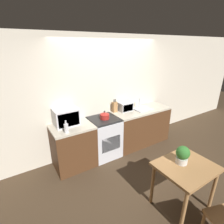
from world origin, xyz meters
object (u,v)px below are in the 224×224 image
object	(u,v)px
stove_range	(104,137)
dining_table	(185,172)
microwave	(66,117)
kettle	(105,115)
bottle	(66,128)
toaster_oven	(125,106)

from	to	relation	value
stove_range	dining_table	bearing A→B (deg)	-79.92
stove_range	microwave	xyz separation A→B (m)	(-0.77, 0.11, 0.62)
kettle	microwave	world-z (taller)	microwave
microwave	bottle	bearing A→B (deg)	-109.14
toaster_oven	bottle	bearing A→B (deg)	-167.26
microwave	bottle	xyz separation A→B (m)	(-0.11, -0.31, -0.08)
stove_range	dining_table	world-z (taller)	stove_range
kettle	dining_table	bearing A→B (deg)	-80.28
microwave	bottle	size ratio (longest dim) A/B	2.01
dining_table	microwave	bearing A→B (deg)	119.45
microwave	stove_range	bearing A→B (deg)	-8.31
bottle	toaster_oven	world-z (taller)	bottle
bottle	toaster_oven	distance (m)	1.59
stove_range	kettle	xyz separation A→B (m)	(0.02, -0.02, 0.53)
stove_range	toaster_oven	size ratio (longest dim) A/B	2.89
toaster_oven	microwave	bearing A→B (deg)	-178.29
stove_range	toaster_oven	world-z (taller)	toaster_oven
kettle	bottle	bearing A→B (deg)	-168.80
toaster_oven	dining_table	size ratio (longest dim) A/B	0.39
bottle	dining_table	xyz separation A→B (m)	(1.20, -1.63, -0.35)
toaster_oven	stove_range	bearing A→B (deg)	-167.02
toaster_oven	dining_table	xyz separation A→B (m)	(-0.35, -1.98, -0.36)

